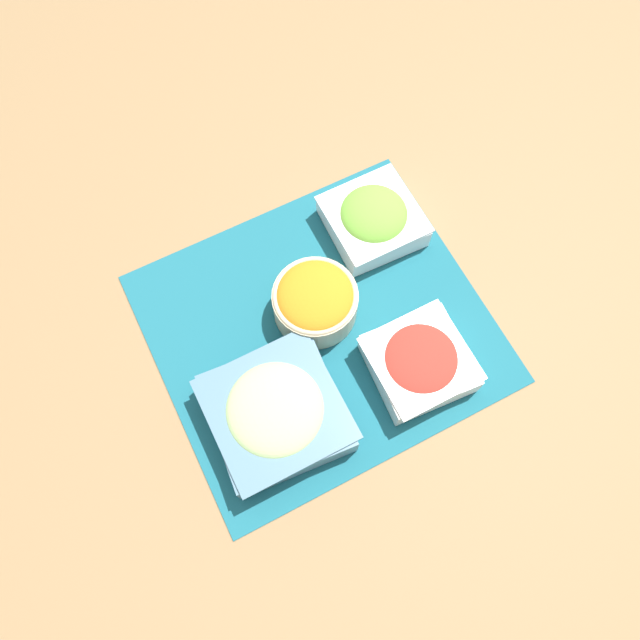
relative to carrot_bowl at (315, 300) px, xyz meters
The scene contains 6 objects.
ground_plane 0.05m from the carrot_bowl, 102.60° to the right, with size 3.00×3.00×0.00m, color olive.
placemat 0.05m from the carrot_bowl, 102.60° to the right, with size 0.48×0.44×0.00m.
carrot_bowl is the anchor object (origin of this frame).
lettuce_bowl 0.17m from the carrot_bowl, 30.77° to the left, with size 0.14×0.14×0.06m.
cucumber_bowl 0.17m from the carrot_bowl, 135.17° to the right, with size 0.19×0.19×0.07m.
tomato_bowl 0.18m from the carrot_bowl, 58.73° to the right, with size 0.14×0.14×0.06m.
Camera 1 is at (-0.15, -0.29, 0.89)m, focal length 35.00 mm.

